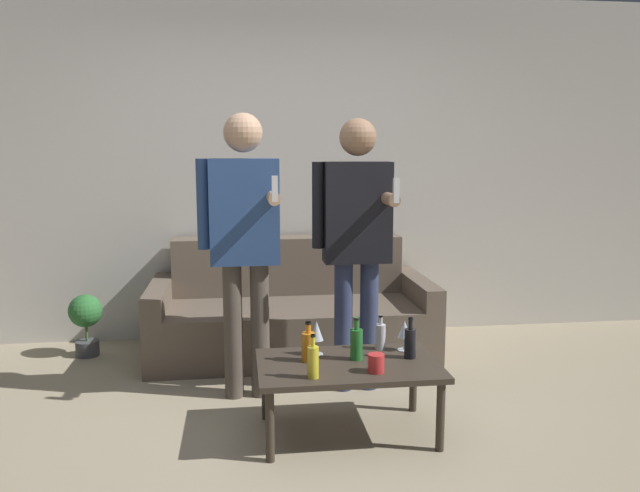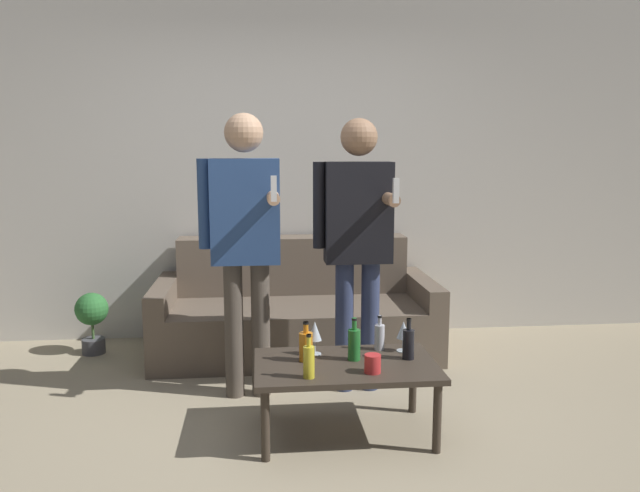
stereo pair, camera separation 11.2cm
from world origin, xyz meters
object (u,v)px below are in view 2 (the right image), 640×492
object	(u,v)px
coffee_table	(346,371)
person_standing_right	(357,232)
couch	(295,312)
person_standing_left	(245,231)
bottle_orange	(379,336)

from	to	relation	value
coffee_table	person_standing_right	world-z (taller)	person_standing_right
person_standing_right	couch	bearing A→B (deg)	112.33
couch	person_standing_right	xyz separation A→B (m)	(0.34, -0.82, 0.71)
coffee_table	couch	bearing A→B (deg)	97.11
couch	person_standing_left	xyz separation A→B (m)	(-0.35, -0.86, 0.73)
coffee_table	person_standing_left	bearing A→B (deg)	131.74
couch	coffee_table	size ratio (longest dim) A/B	2.15
couch	coffee_table	world-z (taller)	couch
bottle_orange	person_standing_right	size ratio (longest dim) A/B	0.12
couch	person_standing_left	world-z (taller)	person_standing_left
person_standing_left	person_standing_right	world-z (taller)	person_standing_left
person_standing_left	bottle_orange	bearing A→B (deg)	-27.47
person_standing_right	bottle_orange	bearing A→B (deg)	-81.59
couch	person_standing_right	world-z (taller)	person_standing_right
bottle_orange	coffee_table	bearing A→B (deg)	-137.15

